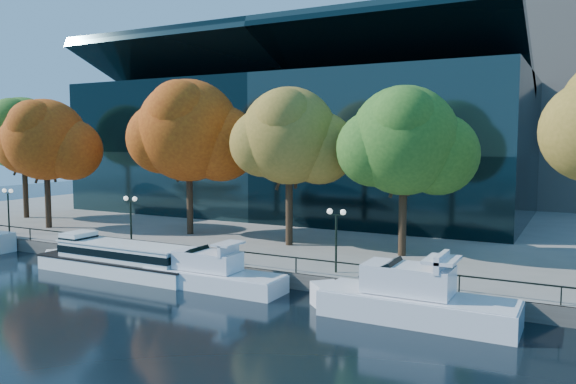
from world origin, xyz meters
The scene contains 15 objects.
ground centered at (0.00, 0.00, 0.00)m, with size 160.00×160.00×0.00m, color black.
promenade centered at (0.00, 36.38, 0.50)m, with size 90.00×67.08×1.00m.
railing centered at (0.00, 3.25, 1.94)m, with size 88.20×0.08×0.99m.
convention_building centered at (-4.00, 31.79, 8.51)m, with size 50.00×24.57×21.43m.
tour_boat centered at (-3.02, 0.82, 1.14)m, with size 14.08×3.14×2.67m.
cruiser_near centered at (5.02, 0.81, 0.93)m, with size 10.39×2.67×3.01m.
cruiser_far centered at (17.98, 0.40, 1.16)m, with size 11.21×3.11×3.66m.
tree_0 centered at (-27.24, 12.23, 9.79)m, with size 9.84×8.07×12.90m.
tree_1 centered at (-19.17, 8.56, 9.20)m, with size 9.59×7.86×12.21m.
tree_2 centered at (-4.94, 11.99, 9.97)m, with size 11.19×9.18×13.63m.
tree_3 centered at (5.36, 11.36, 9.48)m, with size 9.54×7.82×12.46m.
tree_4 centered at (14.50, 11.54, 9.11)m, with size 9.75×8.00×12.18m.
lamp_0 centered at (-19.41, 4.50, 3.98)m, with size 1.26×0.36×4.03m.
lamp_1 centered at (-4.93, 4.50, 3.98)m, with size 1.26×0.36×4.03m.
lamp_2 centered at (12.18, 4.50, 3.98)m, with size 1.26×0.36×4.03m.
Camera 1 is at (25.78, -27.59, 9.25)m, focal length 35.00 mm.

